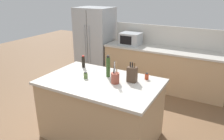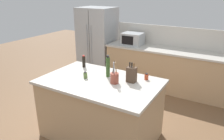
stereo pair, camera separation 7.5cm
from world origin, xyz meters
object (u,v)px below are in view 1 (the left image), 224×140
Objects in this scene: refrigerator at (95,42)px; soy_sauce_bottle at (83,62)px; microwave at (131,39)px; spice_jar_oregano at (86,75)px; olive_oil_bottle at (108,67)px; utensil_crock at (115,78)px; knife_block at (132,74)px; spice_jar_paprika at (147,76)px.

refrigerator is 2.15m from soy_sauce_bottle.
spice_jar_oregano is (0.28, -2.23, -0.10)m from microwave.
refrigerator is 2.64m from spice_jar_oregano.
microwave is at bearing 105.13° from olive_oil_bottle.
utensil_crock is 0.27m from olive_oil_bottle.
soy_sauce_bottle is at bearing -91.06° from microwave.
refrigerator is 17.82× the size of spice_jar_oregano.
olive_oil_bottle reaches higher than microwave.
spice_jar_oregano is 0.50m from soy_sauce_bottle.
microwave is (1.04, -0.05, 0.20)m from refrigerator.
refrigerator is 1.06m from microwave.
microwave is at bearing 109.05° from utensil_crock.
knife_block is 3.00× the size of spice_jar_paprika.
utensil_crock is at bearing -138.28° from knife_block.
spice_jar_paprika is 0.47× the size of soy_sauce_bottle.
knife_block is at bearing 40.53° from utensil_crock.
refrigerator is 5.50× the size of utensil_crock.
refrigerator is 6.07× the size of knife_block.
utensil_crock reaches higher than spice_jar_paprika.
microwave is at bearing 120.88° from spice_jar_paprika.
knife_block is 0.69m from spice_jar_oregano.
spice_jar_paprika is at bearing 45.60° from utensil_crock.
utensil_crock is (-0.19, -0.16, -0.03)m from knife_block.
spice_jar_paprika is at bearing 1.16° from soy_sauce_bottle.
spice_jar_oregano is at bearing -160.30° from knife_block.
spice_jar_oregano is (1.32, -2.28, 0.10)m from refrigerator.
knife_block is 0.91× the size of utensil_crock.
refrigerator is at bearing 177.17° from microwave.
spice_jar_paprika is at bearing -41.35° from refrigerator.
knife_block reaches higher than microwave.
knife_block reaches higher than spice_jar_paprika.
utensil_crock reaches higher than microwave.
soy_sauce_bottle is (-0.97, 0.16, -0.02)m from knife_block.
refrigerator reaches higher than knife_block.
spice_jar_paprika is at bearing 18.57° from olive_oil_bottle.
refrigerator is 2.84m from spice_jar_paprika.
spice_jar_oregano reaches higher than spice_jar_paprika.
spice_jar_paprika is 1.13m from soy_sauce_bottle.
knife_block is at bearing -46.21° from refrigerator.
olive_oil_bottle is (0.54, -2.01, 0.02)m from microwave.
refrigerator is 8.48× the size of soy_sauce_bottle.
utensil_crock is at bearing -38.37° from olive_oil_bottle.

